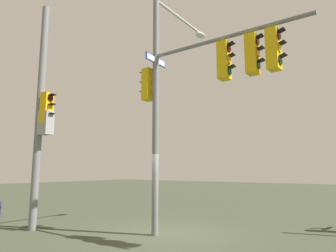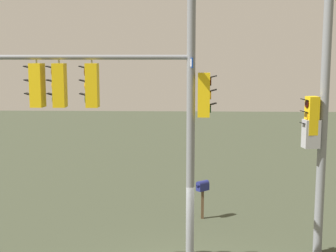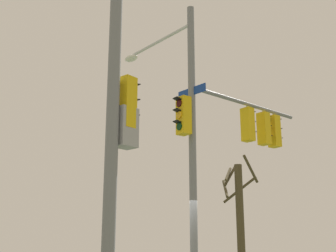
% 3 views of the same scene
% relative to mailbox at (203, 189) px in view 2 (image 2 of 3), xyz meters
% --- Properties ---
extents(main_signal_pole_assembly, '(3.97, 5.58, 8.41)m').
position_rel_mailbox_xyz_m(main_signal_pole_assembly, '(-4.92, 1.80, 3.88)').
color(main_signal_pole_assembly, slate).
rests_on(main_signal_pole_assembly, ground).
extents(secondary_pole_assembly, '(0.41, 0.81, 8.03)m').
position_rel_mailbox_xyz_m(secondary_pole_assembly, '(-2.95, -3.22, 2.86)').
color(secondary_pole_assembly, slate).
rests_on(secondary_pole_assembly, ground).
extents(mailbox, '(0.46, 0.49, 1.41)m').
position_rel_mailbox_xyz_m(mailbox, '(0.00, 0.00, 0.00)').
color(mailbox, '#4C3823').
rests_on(mailbox, ground).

